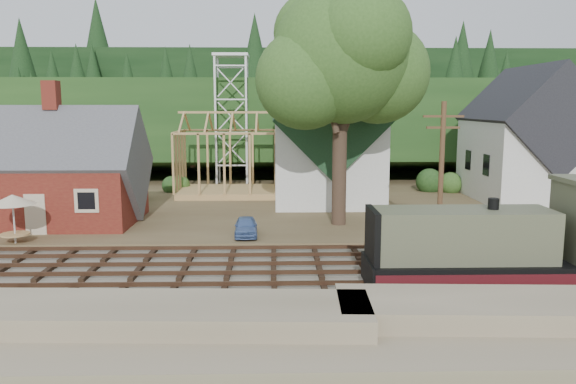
{
  "coord_description": "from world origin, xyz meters",
  "views": [
    {
      "loc": [
        -2.09,
        -24.87,
        7.8
      ],
      "look_at": [
        -1.32,
        6.0,
        3.0
      ],
      "focal_mm": 35.0,
      "sensor_mm": 36.0,
      "label": 1
    }
  ],
  "objects_px": {
    "locomotive": "(526,247)",
    "car_red": "(567,197)",
    "patio_set": "(13,202)",
    "car_blue": "(246,226)"
  },
  "relations": [
    {
      "from": "locomotive",
      "to": "car_red",
      "type": "distance_m",
      "value": 22.55
    },
    {
      "from": "locomotive",
      "to": "patio_set",
      "type": "xyz_separation_m",
      "value": [
        -24.44,
        8.5,
        0.49
      ]
    },
    {
      "from": "locomotive",
      "to": "patio_set",
      "type": "height_order",
      "value": "locomotive"
    },
    {
      "from": "locomotive",
      "to": "car_blue",
      "type": "height_order",
      "value": "locomotive"
    },
    {
      "from": "car_red",
      "to": "patio_set",
      "type": "distance_m",
      "value": 37.83
    },
    {
      "from": "car_red",
      "to": "locomotive",
      "type": "bearing_deg",
      "value": 165.13
    },
    {
      "from": "locomotive",
      "to": "car_red",
      "type": "xyz_separation_m",
      "value": [
        11.82,
        19.17,
        -1.15
      ]
    },
    {
      "from": "locomotive",
      "to": "patio_set",
      "type": "distance_m",
      "value": 25.89
    },
    {
      "from": "locomotive",
      "to": "car_blue",
      "type": "xyz_separation_m",
      "value": [
        -11.87,
        9.94,
        -1.26
      ]
    },
    {
      "from": "locomotive",
      "to": "car_blue",
      "type": "bearing_deg",
      "value": 140.06
    }
  ]
}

